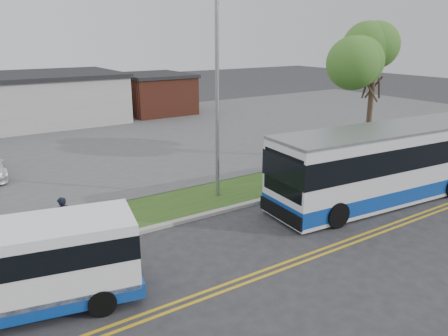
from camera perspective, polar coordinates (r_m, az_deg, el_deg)
ground at (r=17.58m, az=-4.20°, el=-8.43°), size 140.00×140.00×0.00m
lane_line_north at (r=14.72m, az=3.41°, el=-13.82°), size 70.00×0.12×0.01m
lane_line_south at (r=14.51m, az=4.14°, el=-14.31°), size 70.00×0.12×0.01m
curb at (r=18.43m, az=-5.89°, el=-6.97°), size 80.00×0.30×0.15m
verge at (r=19.93m, az=-8.31°, el=-5.23°), size 80.00×3.30×0.10m
parking_lot at (r=32.71m, az=-19.00°, el=2.87°), size 80.00×25.00×0.10m
brick_wing at (r=44.19m, az=-9.02°, el=9.60°), size 6.30×7.30×3.90m
tree_east at (r=27.50m, az=19.11°, el=13.36°), size 5.20×5.20×8.33m
streetlight_near at (r=19.89m, az=-0.79°, el=10.37°), size 0.35×1.53×9.50m
shuttle_bus at (r=13.56m, az=-23.35°, el=-11.53°), size 7.01×3.46×2.59m
transit_bus at (r=21.92m, az=20.83°, el=0.60°), size 12.73×3.89×3.48m
pedestrian at (r=17.42m, az=-20.30°, el=-6.28°), size 0.69×0.52×1.73m
grocery_bag_left at (r=17.43m, az=-20.82°, el=-8.87°), size 0.32×0.32×0.32m
grocery_bag_right at (r=17.98m, az=-19.33°, el=-7.89°), size 0.32×0.32×0.32m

